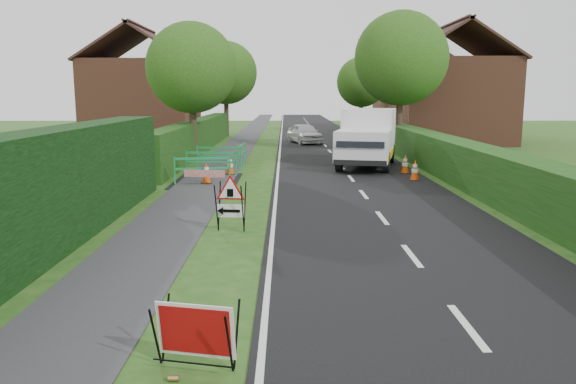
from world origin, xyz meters
name	(u,v)px	position (x,y,z in m)	size (l,w,h in m)	color
ground	(288,272)	(0.00, 0.00, 0.00)	(120.00, 120.00, 0.00)	#214914
road_surface	(317,135)	(2.50, 35.00, 0.00)	(6.00, 90.00, 0.02)	black
footpath	(248,135)	(-3.00, 35.00, 0.01)	(2.00, 90.00, 0.02)	#2D2D30
hedge_west_near	(16,273)	(-5.00, 0.00, 0.00)	(1.10, 18.00, 2.50)	black
hedge_west_far	(198,152)	(-5.00, 22.00, 0.00)	(1.00, 24.00, 1.80)	#14380F
hedge_east	(426,164)	(6.50, 16.00, 0.00)	(1.20, 50.00, 1.50)	#14380F
house_west	(143,99)	(-10.00, 30.00, 2.90)	(7.50, 7.40, 7.88)	brown
house_east_a	(450,99)	(11.00, 28.00, 2.90)	(7.50, 7.40, 7.88)	brown
house_east_b	(417,98)	(12.00, 42.00, 2.90)	(7.50, 7.40, 7.88)	brown
tree_nw	(191,68)	(-4.60, 18.00, 4.48)	(4.40, 4.40, 6.70)	#2D2116
tree_ne	(401,59)	(6.40, 22.00, 5.17)	(5.20, 5.20, 7.79)	#2D2116
tree_fw	(226,73)	(-4.60, 34.00, 4.83)	(4.80, 4.80, 7.24)	#2D2116
tree_fe	(362,82)	(6.40, 38.00, 4.22)	(4.20, 4.20, 6.33)	#2D2116
red_rect_sign	(195,332)	(-1.11, -3.66, 0.46)	(1.04, 0.76, 0.81)	black
triangle_sign	(229,199)	(-1.37, 3.06, 0.80)	(0.87, 0.87, 1.15)	black
works_van	(368,137)	(3.65, 15.25, 1.36)	(3.45, 5.96, 2.56)	silver
traffic_cone_0	(415,170)	(4.86, 11.09, 0.39)	(0.38, 0.38, 0.79)	black
traffic_cone_1	(405,164)	(4.88, 12.97, 0.39)	(0.38, 0.38, 0.79)	black
traffic_cone_2	(384,156)	(4.58, 16.23, 0.39)	(0.38, 0.38, 0.79)	black
traffic_cone_3	(206,173)	(-2.92, 10.36, 0.39)	(0.38, 0.38, 0.79)	black
traffic_cone_4	(230,165)	(-2.28, 12.71, 0.39)	(0.38, 0.38, 0.79)	black
ped_barrier_0	(202,166)	(-3.08, 10.46, 0.63)	(2.09, 0.72, 1.00)	#188744
ped_barrier_1	(211,160)	(-3.02, 12.43, 0.63)	(2.08, 0.54, 1.00)	#188744
ped_barrier_2	(219,155)	(-2.94, 14.51, 0.63)	(2.09, 0.81, 1.00)	#188744
ped_barrier_3	(242,152)	(-2.04, 15.73, 0.63)	(0.53, 2.08, 1.00)	#188744
redwhite_plank	(205,186)	(-2.92, 9.83, 0.00)	(1.50, 0.04, 0.25)	red
litter_can	(174,381)	(-1.33, -3.96, 0.00)	(0.07, 0.07, 0.12)	#BF7F4C
hatchback_car	(305,133)	(1.25, 27.36, 0.67)	(1.57, 3.90, 1.33)	silver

